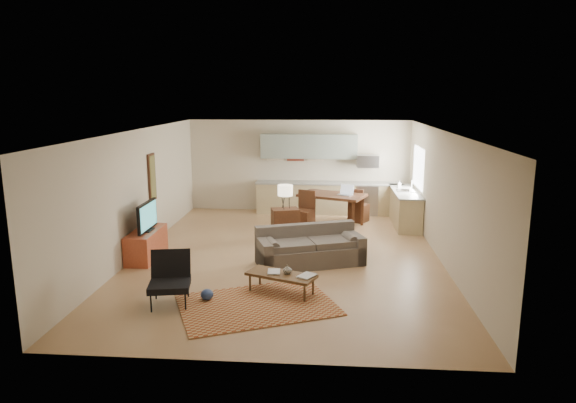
# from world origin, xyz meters

# --- Properties ---
(room) EXTENTS (9.00, 9.00, 9.00)m
(room) POSITION_xyz_m (0.00, 0.00, 1.35)
(room) COLOR #A2774E
(room) RESTS_ON ground
(kitchen_counter_back) EXTENTS (4.26, 0.64, 0.92)m
(kitchen_counter_back) POSITION_xyz_m (0.90, 4.18, 0.46)
(kitchen_counter_back) COLOR tan
(kitchen_counter_back) RESTS_ON ground
(kitchen_counter_right) EXTENTS (0.64, 2.26, 0.92)m
(kitchen_counter_right) POSITION_xyz_m (2.93, 3.00, 0.46)
(kitchen_counter_right) COLOR tan
(kitchen_counter_right) RESTS_ON ground
(kitchen_range) EXTENTS (0.62, 0.62, 0.90)m
(kitchen_range) POSITION_xyz_m (2.00, 4.18, 0.45)
(kitchen_range) COLOR #A5A8AD
(kitchen_range) RESTS_ON ground
(kitchen_microwave) EXTENTS (0.62, 0.40, 0.35)m
(kitchen_microwave) POSITION_xyz_m (2.00, 4.20, 1.55)
(kitchen_microwave) COLOR #A5A8AD
(kitchen_microwave) RESTS_ON room
(upper_cabinets) EXTENTS (2.80, 0.34, 0.70)m
(upper_cabinets) POSITION_xyz_m (0.30, 4.33, 1.95)
(upper_cabinets) COLOR gray
(upper_cabinets) RESTS_ON room
(window_right) EXTENTS (0.02, 1.40, 1.05)m
(window_right) POSITION_xyz_m (3.23, 3.00, 1.55)
(window_right) COLOR white
(window_right) RESTS_ON room
(wall_art_left) EXTENTS (0.06, 0.42, 1.10)m
(wall_art_left) POSITION_xyz_m (-3.21, 0.90, 1.55)
(wall_art_left) COLOR olive
(wall_art_left) RESTS_ON room
(triptych) EXTENTS (1.70, 0.04, 0.50)m
(triptych) POSITION_xyz_m (-0.10, 4.47, 1.75)
(triptych) COLOR beige
(triptych) RESTS_ON room
(rug) EXTENTS (2.98, 2.58, 0.02)m
(rug) POSITION_xyz_m (-0.29, -2.66, 0.01)
(rug) COLOR maroon
(rug) RESTS_ON floor
(sofa) EXTENTS (2.44, 1.68, 0.78)m
(sofa) POSITION_xyz_m (0.52, -0.48, 0.39)
(sofa) COLOR #584F46
(sofa) RESTS_ON floor
(coffee_table) EXTENTS (1.32, 0.92, 0.37)m
(coffee_table) POSITION_xyz_m (0.07, -2.11, 0.18)
(coffee_table) COLOR #4A3119
(coffee_table) RESTS_ON floor
(book_a) EXTENTS (0.26, 0.32, 0.03)m
(book_a) POSITION_xyz_m (-0.18, -2.06, 0.38)
(book_a) COLOR maroon
(book_a) RESTS_ON coffee_table
(book_b) EXTENTS (0.52, 0.53, 0.02)m
(book_b) POSITION_xyz_m (0.42, -2.15, 0.38)
(book_b) COLOR navy
(book_b) RESTS_ON coffee_table
(vase) EXTENTS (0.22, 0.22, 0.17)m
(vase) POSITION_xyz_m (0.17, -2.10, 0.45)
(vase) COLOR black
(vase) RESTS_ON coffee_table
(armchair) EXTENTS (0.89, 0.89, 0.87)m
(armchair) POSITION_xyz_m (-1.73, -2.74, 0.44)
(armchair) COLOR black
(armchair) RESTS_ON floor
(tv_credenza) EXTENTS (0.51, 1.33, 0.62)m
(tv_credenza) POSITION_xyz_m (-2.97, -0.38, 0.31)
(tv_credenza) COLOR #9A3C23
(tv_credenza) RESTS_ON floor
(tv) EXTENTS (0.10, 1.03, 0.62)m
(tv) POSITION_xyz_m (-2.92, -0.38, 0.92)
(tv) COLOR black
(tv) RESTS_ON tv_credenza
(console_table) EXTENTS (0.73, 0.59, 0.75)m
(console_table) POSITION_xyz_m (-0.15, 1.37, 0.37)
(console_table) COLOR #391E11
(console_table) RESTS_ON floor
(table_lamp) EXTENTS (0.42, 0.42, 0.60)m
(table_lamp) POSITION_xyz_m (-0.15, 1.37, 1.04)
(table_lamp) COLOR beige
(table_lamp) RESTS_ON console_table
(dining_table) EXTENTS (1.92, 1.53, 0.85)m
(dining_table) POSITION_xyz_m (0.98, 2.76, 0.43)
(dining_table) COLOR #391E11
(dining_table) RESTS_ON floor
(dining_chair_near) EXTENTS (0.64, 0.66, 1.01)m
(dining_chair_near) POSITION_xyz_m (0.24, 2.28, 0.50)
(dining_chair_near) COLOR #391E11
(dining_chair_near) RESTS_ON floor
(dining_chair_far) EXTENTS (0.63, 0.63, 0.94)m
(dining_chair_far) POSITION_xyz_m (1.72, 3.24, 0.47)
(dining_chair_far) COLOR #391E11
(dining_chair_far) RESTS_ON floor
(laptop) EXTENTS (0.44, 0.40, 0.27)m
(laptop) POSITION_xyz_m (1.32, 2.65, 0.99)
(laptop) COLOR #A5A8AD
(laptop) RESTS_ON dining_table
(soap_bottle) EXTENTS (0.11, 0.11, 0.19)m
(soap_bottle) POSITION_xyz_m (2.83, 3.51, 1.02)
(soap_bottle) COLOR beige
(soap_bottle) RESTS_ON kitchen_counter_right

